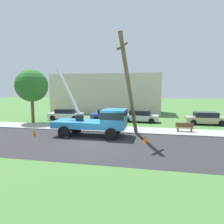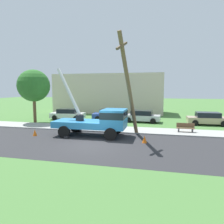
{
  "view_description": "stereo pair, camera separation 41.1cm",
  "coord_description": "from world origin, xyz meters",
  "views": [
    {
      "loc": [
        4.45,
        -14.46,
        4.12
      ],
      "look_at": [
        0.77,
        2.9,
        2.08
      ],
      "focal_mm": 33.45,
      "sensor_mm": 36.0,
      "label": 1
    },
    {
      "loc": [
        4.85,
        -14.37,
        4.12
      ],
      "look_at": [
        0.77,
        2.9,
        2.08
      ],
      "focal_mm": 33.45,
      "sensor_mm": 36.0,
      "label": 2
    }
  ],
  "objects": [
    {
      "name": "traffic_cone_ahead",
      "position": [
        3.7,
        1.17,
        0.28
      ],
      "size": [
        0.36,
        0.36,
        0.56
      ],
      "primitive_type": "cone",
      "color": "orange",
      "rests_on": "ground"
    },
    {
      "name": "parked_sedan_silver",
      "position": [
        2.59,
        10.93,
        0.71
      ],
      "size": [
        4.5,
        2.19,
        1.42
      ],
      "color": "#B7B7BF",
      "rests_on": "ground"
    },
    {
      "name": "parked_sedan_tan",
      "position": [
        9.98,
        10.65,
        0.71
      ],
      "size": [
        4.45,
        2.11,
        1.42
      ],
      "color": "tan",
      "rests_on": "ground"
    },
    {
      "name": "parked_sedan_white",
      "position": [
        -7.1,
        10.79,
        0.71
      ],
      "size": [
        4.51,
        2.2,
        1.42
      ],
      "color": "silver",
      "rests_on": "ground"
    },
    {
      "name": "utility_truck",
      "position": [
        -0.25,
        2.52,
        1.41
      ],
      "size": [
        6.78,
        3.2,
        5.98
      ],
      "color": "#2D84C6",
      "rests_on": "ground"
    },
    {
      "name": "roadside_tree_near",
      "position": [
        -9.84,
        7.59,
        4.39
      ],
      "size": [
        3.76,
        3.76,
        6.29
      ],
      "color": "brown",
      "rests_on": "ground"
    },
    {
      "name": "sidewalk_strip",
      "position": [
        0.0,
        5.56,
        0.05
      ],
      "size": [
        80.0,
        2.94,
        0.1
      ],
      "primitive_type": "cube",
      "color": "#9E9E99",
      "rests_on": "ground"
    },
    {
      "name": "leaning_utility_pole",
      "position": [
        2.25,
        2.49,
        4.26
      ],
      "size": [
        1.33,
        4.16,
        8.35
      ],
      "color": "brown",
      "rests_on": "ground"
    },
    {
      "name": "parked_sedan_blue",
      "position": [
        -1.48,
        11.33,
        0.71
      ],
      "size": [
        4.55,
        2.29,
        1.42
      ],
      "color": "#263F99",
      "rests_on": "ground"
    },
    {
      "name": "park_bench",
      "position": [
        7.1,
        5.63,
        0.46
      ],
      "size": [
        1.6,
        0.45,
        0.9
      ],
      "color": "brown",
      "rests_on": "ground"
    },
    {
      "name": "lowrise_building_backdrop",
      "position": [
        -3.81,
        20.13,
        3.2
      ],
      "size": [
        18.0,
        6.0,
        6.4
      ],
      "primitive_type": "cube",
      "color": "beige",
      "rests_on": "ground"
    },
    {
      "name": "road_asphalt",
      "position": [
        0.0,
        0.0,
        0.0
      ],
      "size": [
        80.0,
        8.19,
        0.01
      ],
      "primitive_type": "cube",
      "color": "#2B2B2D",
      "rests_on": "ground"
    },
    {
      "name": "ground_plane",
      "position": [
        0.0,
        12.0,
        0.0
      ],
      "size": [
        120.0,
        120.0,
        0.0
      ],
      "primitive_type": "plane",
      "color": "#477538"
    },
    {
      "name": "traffic_cone_behind",
      "position": [
        -5.75,
        1.36,
        0.28
      ],
      "size": [
        0.36,
        0.36,
        0.56
      ],
      "primitive_type": "cone",
      "color": "orange",
      "rests_on": "ground"
    }
  ]
}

